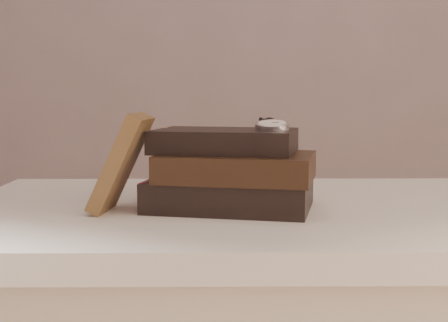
{
  "coord_description": "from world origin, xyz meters",
  "views": [
    {
      "loc": [
        -0.08,
        -0.64,
        0.93
      ],
      "look_at": [
        -0.07,
        0.32,
        0.82
      ],
      "focal_mm": 49.38,
      "sensor_mm": 36.0,
      "label": 1
    }
  ],
  "objects": [
    {
      "name": "table",
      "position": [
        0.0,
        0.35,
        0.66
      ],
      "size": [
        1.0,
        0.6,
        0.75
      ],
      "color": "silver",
      "rests_on": "ground"
    },
    {
      "name": "book_stack",
      "position": [
        -0.06,
        0.32,
        0.81
      ],
      "size": [
        0.28,
        0.22,
        0.12
      ],
      "color": "black",
      "rests_on": "table"
    },
    {
      "name": "journal",
      "position": [
        -0.23,
        0.29,
        0.83
      ],
      "size": [
        0.1,
        0.11,
        0.15
      ],
      "primitive_type": "cube",
      "rotation": [
        0.0,
        0.44,
        -0.11
      ],
      "color": "#47311B",
      "rests_on": "table"
    },
    {
      "name": "pocket_watch",
      "position": [
        0.0,
        0.3,
        0.88
      ],
      "size": [
        0.06,
        0.16,
        0.02
      ],
      "color": "silver",
      "rests_on": "book_stack"
    },
    {
      "name": "eyeglasses",
      "position": [
        -0.13,
        0.42,
        0.82
      ],
      "size": [
        0.13,
        0.14,
        0.05
      ],
      "color": "silver",
      "rests_on": "book_stack"
    }
  ]
}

